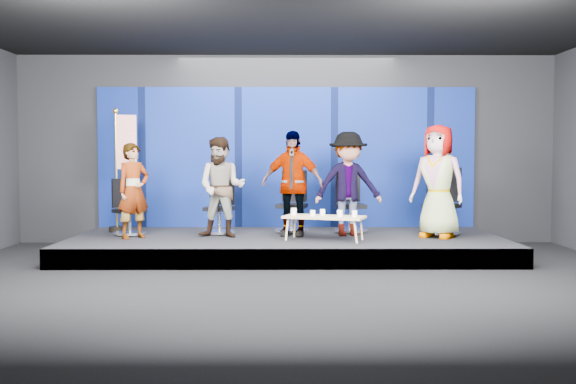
# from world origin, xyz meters

# --- Properties ---
(ground) EXTENTS (10.00, 10.00, 0.00)m
(ground) POSITION_xyz_m (0.00, 0.00, 0.00)
(ground) COLOR black
(ground) RESTS_ON ground
(room_walls) EXTENTS (10.02, 8.02, 3.51)m
(room_walls) POSITION_xyz_m (0.00, 0.00, 2.43)
(room_walls) COLOR black
(room_walls) RESTS_ON ground
(riser) EXTENTS (7.00, 3.00, 0.30)m
(riser) POSITION_xyz_m (0.00, 2.50, 0.15)
(riser) COLOR black
(riser) RESTS_ON ground
(backdrop) EXTENTS (7.00, 0.08, 2.60)m
(backdrop) POSITION_xyz_m (0.00, 3.95, 1.60)
(backdrop) COLOR #071555
(backdrop) RESTS_ON riser
(chair_a) EXTENTS (0.75, 0.75, 0.94)m
(chair_a) POSITION_xyz_m (-2.66, 2.69, 0.61)
(chair_a) COLOR silver
(chair_a) RESTS_ON riser
(panelist_a) EXTENTS (0.65, 0.65, 1.53)m
(panelist_a) POSITION_xyz_m (-2.46, 2.24, 1.06)
(panelist_a) COLOR black
(panelist_a) RESTS_ON riser
(chair_b) EXTENTS (0.66, 0.66, 1.01)m
(chair_b) POSITION_xyz_m (-1.13, 2.86, 0.63)
(chair_b) COLOR silver
(chair_b) RESTS_ON riser
(panelist_b) EXTENTS (0.89, 0.74, 1.63)m
(panelist_b) POSITION_xyz_m (-1.06, 2.36, 1.11)
(panelist_b) COLOR black
(panelist_b) RESTS_ON riser
(chair_c) EXTENTS (0.72, 0.72, 1.07)m
(chair_c) POSITION_xyz_m (0.10, 3.07, 0.65)
(chair_c) COLOR silver
(chair_c) RESTS_ON riser
(panelist_c) EXTENTS (1.08, 0.62, 1.74)m
(panelist_c) POSITION_xyz_m (0.09, 2.57, 1.17)
(panelist_c) COLOR black
(panelist_c) RESTS_ON riser
(chair_d) EXTENTS (0.66, 0.66, 1.06)m
(chair_d) POSITION_xyz_m (1.10, 3.07, 0.65)
(chair_d) COLOR silver
(chair_d) RESTS_ON riser
(panelist_d) EXTENTS (1.18, 0.76, 1.72)m
(panelist_d) POSITION_xyz_m (1.02, 2.57, 1.16)
(panelist_d) COLOR black
(panelist_d) RESTS_ON riser
(chair_e) EXTENTS (0.89, 0.89, 1.13)m
(chair_e) POSITION_xyz_m (2.64, 2.76, 0.67)
(chair_e) COLOR silver
(chair_e) RESTS_ON riser
(panelist_e) EXTENTS (1.06, 0.99, 1.83)m
(panelist_e) POSITION_xyz_m (2.44, 2.30, 1.21)
(panelist_e) COLOR black
(panelist_e) RESTS_ON riser
(coffee_table) EXTENTS (1.35, 0.91, 0.38)m
(coffee_table) POSITION_xyz_m (0.58, 1.98, 0.65)
(coffee_table) COLOR tan
(coffee_table) RESTS_ON riser
(mug_a) EXTENTS (0.09, 0.09, 0.11)m
(mug_a) POSITION_xyz_m (0.11, 2.17, 0.74)
(mug_a) COLOR white
(mug_a) RESTS_ON coffee_table
(mug_b) EXTENTS (0.08, 0.08, 0.10)m
(mug_b) POSITION_xyz_m (0.40, 1.91, 0.73)
(mug_b) COLOR white
(mug_b) RESTS_ON coffee_table
(mug_c) EXTENTS (0.08, 0.08, 0.10)m
(mug_c) POSITION_xyz_m (0.56, 2.07, 0.73)
(mug_c) COLOR white
(mug_c) RESTS_ON coffee_table
(mug_d) EXTENTS (0.09, 0.09, 0.10)m
(mug_d) POSITION_xyz_m (0.82, 1.85, 0.74)
(mug_d) COLOR white
(mug_d) RESTS_ON coffee_table
(mug_e) EXTENTS (0.08, 0.08, 0.10)m
(mug_e) POSITION_xyz_m (1.04, 1.83, 0.73)
(mug_e) COLOR white
(mug_e) RESTS_ON coffee_table
(flag_stand) EXTENTS (0.49, 0.29, 2.15)m
(flag_stand) POSITION_xyz_m (-2.86, 3.18, 1.44)
(flag_stand) COLOR black
(flag_stand) RESTS_ON riser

